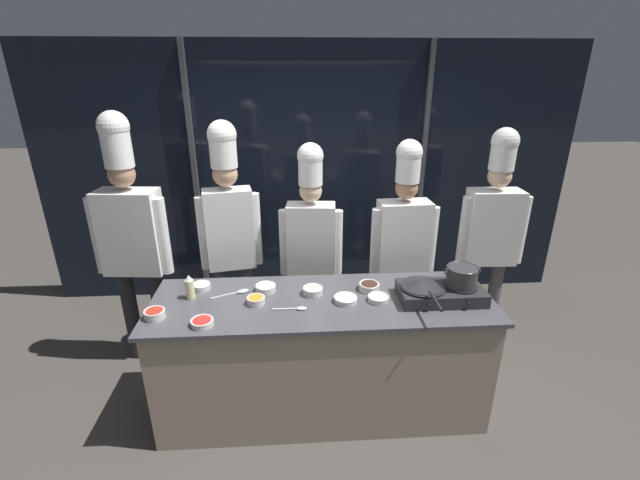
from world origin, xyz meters
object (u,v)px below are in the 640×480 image
Objects in this scene: frying_pan at (423,283)px; stock_pot at (462,276)px; prep_bowl_bell_pepper at (202,322)px; chef_line at (311,237)px; prep_bowl_chicken at (313,290)px; chef_sous at (229,222)px; squeeze_bottle_oil at (190,287)px; chef_pastry at (403,237)px; prep_bowl_carrots at (256,300)px; portable_stove at (441,293)px; prep_bowl_rice at (266,288)px; serving_spoon_slotted at (296,308)px; serving_spoon_solid at (238,292)px; prep_bowl_bean_sprouts at (201,286)px; chef_head at (131,230)px; prep_bowl_soy_glaze at (369,286)px; prep_bowl_chili_flakes at (155,313)px; chef_apprentice at (492,226)px; prep_bowl_noodles at (378,298)px.

stock_pot reaches higher than frying_pan.
prep_bowl_bell_pepper is 0.08× the size of chef_line.
prep_bowl_chicken is at bearing 26.14° from prep_bowl_bell_pepper.
frying_pan is at bearing 138.83° from chef_sous.
chef_line is at bearing 36.83° from squeeze_bottle_oil.
chef_line is 0.99× the size of chef_pastry.
prep_bowl_carrots is at bearing 66.63° from chef_line.
portable_stove is 0.90m from prep_bowl_chicken.
squeeze_bottle_oil reaches higher than prep_bowl_chicken.
prep_bowl_rice is 0.64× the size of serving_spoon_slotted.
chef_pastry reaches higher than prep_bowl_chicken.
portable_stove reaches higher than serving_spoon_solid.
prep_bowl_bean_sprouts is 0.77m from serving_spoon_slotted.
serving_spoon_slotted is at bearing 13.95° from prep_bowl_bell_pepper.
chef_head reaches higher than chef_line.
frying_pan is at bearing 8.54° from prep_bowl_bell_pepper.
prep_bowl_bell_pepper is at bearing -114.17° from serving_spoon_solid.
prep_bowl_bell_pepper is 0.61m from serving_spoon_slotted.
prep_bowl_soy_glaze is (1.13, 0.39, 0.01)m from prep_bowl_bell_pepper.
serving_spoon_slotted is at bearing 110.10° from chef_sous.
chef_pastry reaches higher than prep_bowl_soy_glaze.
prep_bowl_bean_sprouts is at bearing 175.50° from prep_bowl_soy_glaze.
frying_pan is 3.75× the size of prep_bowl_bell_pepper.
prep_bowl_chili_flakes reaches higher than prep_bowl_bell_pepper.
chef_sous is at bearing 151.80° from portable_stove.
prep_bowl_bean_sprouts is at bearing 172.01° from stock_pot.
portable_stove reaches higher than prep_bowl_rice.
squeeze_bottle_oil is at bearing -109.59° from prep_bowl_bean_sprouts.
chef_sous reaches higher than stock_pot.
stock_pot is 0.65m from prep_bowl_soy_glaze.
prep_bowl_soy_glaze is at bearing 54.37° from chef_pastry.
chef_head is (-2.32, 0.75, 0.24)m from portable_stove.
serving_spoon_solid is (-0.20, -0.02, -0.02)m from prep_bowl_rice.
prep_bowl_soy_glaze is 1.37m from chef_apprentice.
stock_pot is 1.04× the size of serving_spoon_slotted.
frying_pan is 0.77m from chef_pastry.
frying_pan reaches higher than prep_bowl_noodles.
prep_bowl_chicken is at bearing 172.96° from stock_pot.
prep_bowl_bell_pepper is 1.19m from prep_bowl_soy_glaze.
frying_pan is at bearing -0.91° from prep_bowl_noodles.
prep_bowl_rice is 1.26m from chef_head.
prep_bowl_rice is 0.75m from prep_bowl_soy_glaze.
prep_bowl_chili_flakes is at bearing -167.99° from prep_bowl_carrots.
prep_bowl_chicken is 0.07× the size of chef_head.
prep_bowl_chili_flakes is 0.07× the size of chef_apprentice.
prep_bowl_chili_flakes is at bearing -120.81° from prep_bowl_bean_sprouts.
chef_head is (-1.04, 0.74, 0.26)m from prep_bowl_carrots.
squeeze_bottle_oil is at bearing -171.04° from serving_spoon_solid.
prep_bowl_noodles is at bearing 163.42° from chef_head.
prep_bowl_chili_flakes is 0.58× the size of serving_spoon_slotted.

